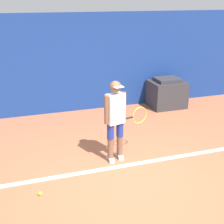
# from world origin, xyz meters

# --- Properties ---
(ground_plane) EXTENTS (24.00, 24.00, 0.00)m
(ground_plane) POSITION_xyz_m (0.00, 0.00, 0.00)
(ground_plane) COLOR #B76642
(back_wall) EXTENTS (24.00, 0.10, 2.71)m
(back_wall) POSITION_xyz_m (0.00, 3.91, 1.35)
(back_wall) COLOR navy
(back_wall) RESTS_ON ground_plane
(court_baseline) EXTENTS (21.60, 0.10, 0.01)m
(court_baseline) POSITION_xyz_m (0.00, 0.49, 0.01)
(court_baseline) COLOR white
(court_baseline) RESTS_ON ground_plane
(tennis_player) EXTENTS (0.99, 0.39, 1.63)m
(tennis_player) POSITION_xyz_m (0.05, 0.81, 0.91)
(tennis_player) COLOR brown
(tennis_player) RESTS_ON ground_plane
(tennis_ball) EXTENTS (0.07, 0.07, 0.07)m
(tennis_ball) POSITION_xyz_m (-1.53, 0.03, 0.03)
(tennis_ball) COLOR #D1E533
(tennis_ball) RESTS_ON ground_plane
(covered_chair) EXTENTS (1.00, 0.84, 0.87)m
(covered_chair) POSITION_xyz_m (2.51, 3.39, 0.41)
(covered_chair) COLOR #333338
(covered_chair) RESTS_ON ground_plane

